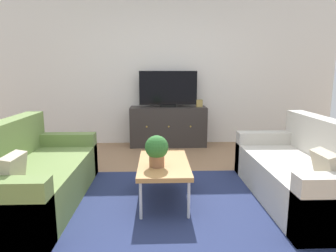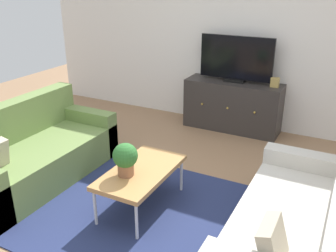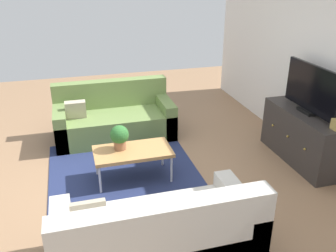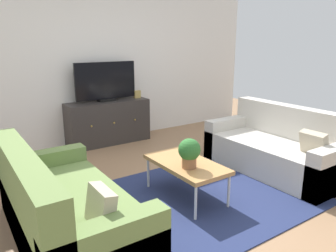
{
  "view_description": "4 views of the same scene",
  "coord_description": "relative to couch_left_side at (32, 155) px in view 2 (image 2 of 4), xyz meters",
  "views": [
    {
      "loc": [
        -0.12,
        -2.96,
        1.33
      ],
      "look_at": [
        0.0,
        0.39,
        0.71
      ],
      "focal_mm": 31.32,
      "sensor_mm": 36.0,
      "label": 1
    },
    {
      "loc": [
        1.58,
        -2.66,
        2.12
      ],
      "look_at": [
        0.0,
        0.39,
        0.71
      ],
      "focal_mm": 39.73,
      "sensor_mm": 36.0,
      "label": 2
    },
    {
      "loc": [
        3.88,
        -0.7,
        2.5
      ],
      "look_at": [
        0.0,
        0.39,
        0.71
      ],
      "focal_mm": 38.82,
      "sensor_mm": 36.0,
      "label": 3
    },
    {
      "loc": [
        -2.07,
        -2.65,
        1.68
      ],
      "look_at": [
        0.0,
        0.39,
        0.71
      ],
      "focal_mm": 34.77,
      "sensor_mm": 36.0,
      "label": 4
    }
  ],
  "objects": [
    {
      "name": "ground_plane",
      "position": [
        1.44,
        0.1,
        -0.28
      ],
      "size": [
        10.0,
        10.0,
        0.0
      ],
      "primitive_type": "plane",
      "color": "#997251"
    },
    {
      "name": "wall_back",
      "position": [
        1.44,
        2.65,
        1.07
      ],
      "size": [
        6.4,
        0.12,
        2.7
      ],
      "primitive_type": "cube",
      "color": "white",
      "rests_on": "ground_plane"
    },
    {
      "name": "area_rug",
      "position": [
        1.44,
        -0.05,
        -0.27
      ],
      "size": [
        2.5,
        1.9,
        0.01
      ],
      "primitive_type": "cube",
      "color": "navy",
      "rests_on": "ground_plane"
    },
    {
      "name": "couch_left_side",
      "position": [
        0.0,
        0.0,
        0.0
      ],
      "size": [
        0.86,
        1.8,
        0.84
      ],
      "color": "olive",
      "rests_on": "ground_plane"
    },
    {
      "name": "couch_right_side",
      "position": [
        2.88,
        0.0,
        0.0
      ],
      "size": [
        0.86,
        1.8,
        0.84
      ],
      "color": "beige",
      "rests_on": "ground_plane"
    },
    {
      "name": "coffee_table",
      "position": [
        1.38,
        0.05,
        0.1
      ],
      "size": [
        0.51,
        0.96,
        0.41
      ],
      "color": "#B7844C",
      "rests_on": "ground_plane"
    },
    {
      "name": "potted_plant",
      "position": [
        1.31,
        -0.09,
        0.31
      ],
      "size": [
        0.23,
        0.23,
        0.31
      ],
      "color": "#936042",
      "rests_on": "coffee_table"
    },
    {
      "name": "tv_console",
      "position": [
        1.51,
        2.37,
        0.08
      ],
      "size": [
        1.36,
        0.47,
        0.71
      ],
      "color": "#332D2B",
      "rests_on": "ground_plane"
    },
    {
      "name": "flat_screen_tv",
      "position": [
        1.51,
        2.39,
        0.75
      ],
      "size": [
        1.03,
        0.16,
        0.64
      ],
      "color": "black",
      "rests_on": "tv_console"
    },
    {
      "name": "mantel_clock",
      "position": [
        2.07,
        2.37,
        0.5
      ],
      "size": [
        0.11,
        0.07,
        0.13
      ],
      "primitive_type": "cube",
      "color": "tan",
      "rests_on": "tv_console"
    }
  ]
}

